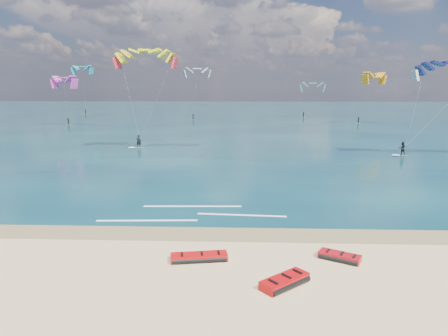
# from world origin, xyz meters

# --- Properties ---
(ground) EXTENTS (320.00, 320.00, 0.00)m
(ground) POSITION_xyz_m (0.00, 40.00, 0.00)
(ground) COLOR tan
(ground) RESTS_ON ground
(wet_sand_strip) EXTENTS (320.00, 2.40, 0.01)m
(wet_sand_strip) POSITION_xyz_m (0.00, 3.00, 0.00)
(wet_sand_strip) COLOR brown
(wet_sand_strip) RESTS_ON ground
(sea) EXTENTS (320.00, 200.00, 0.04)m
(sea) POSITION_xyz_m (0.00, 104.00, 0.02)
(sea) COLOR #092533
(sea) RESTS_ON ground
(packed_kite_left) EXTENTS (3.04, 1.52, 0.39)m
(packed_kite_left) POSITION_xyz_m (-0.02, -0.56, 0.00)
(packed_kite_left) COLOR red
(packed_kite_left) RESTS_ON ground
(packed_kite_mid) EXTENTS (2.38, 1.95, 0.38)m
(packed_kite_mid) POSITION_xyz_m (6.75, -0.23, 0.00)
(packed_kite_mid) COLOR #AA0B12
(packed_kite_mid) RESTS_ON ground
(packed_kite_right) EXTENTS (2.68, 2.54, 0.44)m
(packed_kite_right) POSITION_xyz_m (3.81, -2.88, 0.00)
(packed_kite_right) COLOR #AD0709
(packed_kite_right) RESTS_ON ground
(kitesurfer_main) EXTENTS (8.87, 5.44, 13.96)m
(kitesurfer_main) POSITION_xyz_m (-10.47, 32.53, 7.42)
(kitesurfer_main) COLOR gold
(kitesurfer_main) RESTS_ON sea
(kitesurfer_far) EXTENTS (9.24, 4.37, 12.20)m
(kitesurfer_far) POSITION_xyz_m (23.29, 28.56, 6.60)
(kitesurfer_far) COLOR gold
(kitesurfer_far) RESTS_ON sea
(shoreline_foam) EXTENTS (11.91, 3.63, 0.01)m
(shoreline_foam) POSITION_xyz_m (-1.13, 6.52, 0.04)
(shoreline_foam) COLOR white
(shoreline_foam) RESTS_ON ground
(distant_kites) EXTENTS (78.93, 37.08, 13.71)m
(distant_kites) POSITION_xyz_m (-9.16, 79.28, 5.71)
(distant_kites) COLOR teal
(distant_kites) RESTS_ON ground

